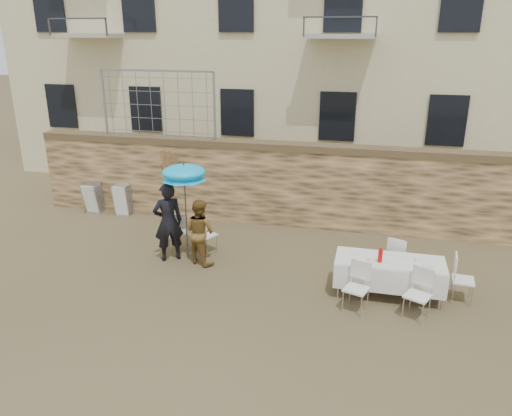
% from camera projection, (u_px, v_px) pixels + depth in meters
% --- Properties ---
extents(ground, '(80.00, 80.00, 0.00)m').
position_uv_depth(ground, '(208.00, 316.00, 9.28)').
color(ground, brown).
rests_on(ground, ground).
extents(stone_wall, '(13.00, 0.50, 2.20)m').
position_uv_depth(stone_wall, '(266.00, 183.00, 13.49)').
color(stone_wall, '#94744A').
rests_on(stone_wall, ground).
extents(chain_link_fence, '(3.20, 0.06, 1.80)m').
position_uv_depth(chain_link_fence, '(158.00, 105.00, 13.47)').
color(chain_link_fence, gray).
rests_on(chain_link_fence, stone_wall).
extents(man_suit, '(0.80, 0.74, 1.84)m').
position_uv_depth(man_suit, '(168.00, 222.00, 11.27)').
color(man_suit, black).
rests_on(man_suit, ground).
extents(woman_dress, '(0.91, 0.83, 1.51)m').
position_uv_depth(woman_dress, '(200.00, 232.00, 11.16)').
color(woman_dress, '#A87933').
rests_on(woman_dress, ground).
extents(umbrella, '(1.00, 1.00, 2.14)m').
position_uv_depth(umbrella, '(184.00, 175.00, 10.91)').
color(umbrella, '#3F3F44').
rests_on(umbrella, ground).
extents(couple_chair_left, '(0.64, 0.64, 0.96)m').
position_uv_depth(couple_chair_left, '(178.00, 231.00, 11.93)').
color(couple_chair_left, white).
rests_on(couple_chair_left, ground).
extents(couple_chair_right, '(0.64, 0.64, 0.96)m').
position_uv_depth(couple_chair_right, '(206.00, 234.00, 11.77)').
color(couple_chair_right, white).
rests_on(couple_chair_right, ground).
extents(banquet_table, '(2.10, 0.85, 0.78)m').
position_uv_depth(banquet_table, '(390.00, 262.00, 9.77)').
color(banquet_table, white).
rests_on(banquet_table, ground).
extents(soda_bottle, '(0.09, 0.09, 0.26)m').
position_uv_depth(soda_bottle, '(380.00, 256.00, 9.62)').
color(soda_bottle, red).
rests_on(soda_bottle, banquet_table).
extents(table_chair_front_left, '(0.61, 0.61, 0.96)m').
position_uv_depth(table_chair_front_left, '(356.00, 288.00, 9.30)').
color(table_chair_front_left, white).
rests_on(table_chair_front_left, ground).
extents(table_chair_front_right, '(0.64, 0.64, 0.96)m').
position_uv_depth(table_chair_front_right, '(418.00, 295.00, 9.06)').
color(table_chair_front_right, white).
rests_on(table_chair_front_right, ground).
extents(table_chair_back, '(0.62, 0.62, 0.96)m').
position_uv_depth(table_chair_back, '(398.00, 257.00, 10.54)').
color(table_chair_back, white).
rests_on(table_chair_back, ground).
extents(table_chair_side, '(0.52, 0.52, 0.96)m').
position_uv_depth(table_chair_side, '(463.00, 279.00, 9.64)').
color(table_chair_side, white).
rests_on(table_chair_side, ground).
extents(chair_stack_left, '(0.46, 0.55, 0.92)m').
position_uv_depth(chair_stack_left, '(97.00, 195.00, 14.55)').
color(chair_stack_left, white).
rests_on(chair_stack_left, ground).
extents(chair_stack_right, '(0.46, 0.47, 0.92)m').
position_uv_depth(chair_stack_right, '(125.00, 198.00, 14.36)').
color(chair_stack_right, white).
rests_on(chair_stack_right, ground).
extents(wood_planks, '(0.70, 0.20, 2.00)m').
position_uv_depth(wood_planks, '(177.00, 183.00, 13.89)').
color(wood_planks, '#A37749').
rests_on(wood_planks, ground).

